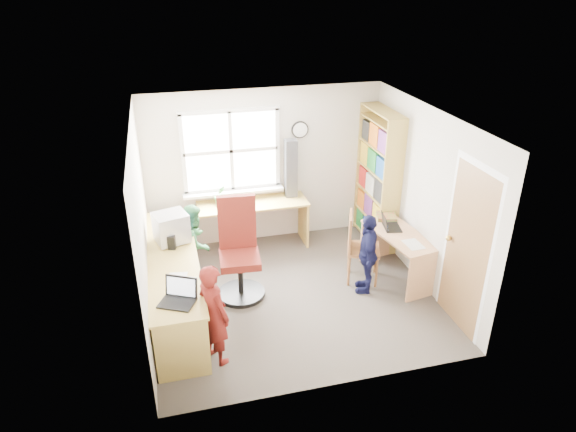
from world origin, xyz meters
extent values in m
cube|color=#403932|center=(0.00, 0.00, -0.01)|extent=(3.60, 3.40, 0.02)
cube|color=white|center=(0.00, 0.00, 2.41)|extent=(3.60, 3.40, 0.02)
cube|color=beige|center=(0.00, 1.71, 1.20)|extent=(3.60, 0.02, 2.40)
cube|color=beige|center=(0.00, -1.71, 1.20)|extent=(3.60, 0.02, 2.40)
cube|color=beige|center=(-1.81, 0.00, 1.20)|extent=(0.02, 3.40, 2.40)
cube|color=beige|center=(1.81, 0.00, 1.20)|extent=(0.02, 3.40, 2.40)
cube|color=white|center=(-0.50, 1.69, 1.50)|extent=(1.40, 0.01, 1.20)
cube|color=white|center=(-0.50, 1.68, 1.50)|extent=(1.48, 0.04, 1.28)
cube|color=olive|center=(1.79, -1.05, 1.00)|extent=(0.02, 0.82, 2.00)
sphere|color=gold|center=(1.75, -0.72, 1.00)|extent=(0.07, 0.07, 0.07)
cylinder|color=black|center=(0.55, 1.68, 1.75)|extent=(0.26, 0.03, 0.26)
cylinder|color=white|center=(0.55, 1.66, 1.75)|extent=(0.22, 0.01, 0.22)
cube|color=#D3B154|center=(-1.50, 0.10, 0.73)|extent=(0.60, 2.70, 0.03)
cube|color=#D3B154|center=(-0.25, 1.42, 0.73)|extent=(1.65, 0.56, 0.03)
cube|color=#D3B154|center=(-1.50, 0.10, 0.36)|extent=(0.56, 0.03, 0.72)
cube|color=#D3B154|center=(-1.50, -1.22, 0.36)|extent=(0.56, 0.03, 0.72)
cube|color=#D3B154|center=(-1.50, 1.42, 0.36)|extent=(0.56, 0.03, 0.72)
cube|color=#D3B154|center=(0.55, 1.42, 0.36)|extent=(0.03, 0.52, 0.72)
cube|color=#D3B154|center=(-1.50, -0.85, 0.36)|extent=(0.54, 0.45, 0.72)
cube|color=tan|center=(1.53, 0.07, 0.67)|extent=(0.74, 1.26, 0.03)
cube|color=tan|center=(1.63, -0.49, 0.33)|extent=(0.51, 0.11, 0.65)
cube|color=tan|center=(1.44, 0.63, 0.33)|extent=(0.51, 0.11, 0.65)
cube|color=#D3B154|center=(1.65, 0.68, 1.05)|extent=(0.30, 0.02, 2.10)
cube|color=#D3B154|center=(1.65, 1.68, 1.05)|extent=(0.30, 0.02, 2.10)
cube|color=#D3B154|center=(1.65, 1.18, 2.09)|extent=(0.30, 1.00, 0.02)
cube|color=#D3B154|center=(1.65, 1.18, 0.06)|extent=(0.30, 1.00, 0.02)
cube|color=#D3B154|center=(1.65, 1.18, 0.42)|extent=(0.30, 1.00, 0.02)
cube|color=#D3B154|center=(1.65, 1.18, 0.80)|extent=(0.30, 1.00, 0.02)
cube|color=#D3B154|center=(1.65, 1.18, 1.18)|extent=(0.30, 1.00, 0.02)
cube|color=#D3B154|center=(1.65, 1.18, 1.56)|extent=(0.30, 1.00, 0.02)
cube|color=#D3B154|center=(1.65, 1.18, 1.94)|extent=(0.30, 1.00, 0.02)
cube|color=red|center=(1.65, 0.88, 0.21)|extent=(0.25, 0.28, 0.27)
cube|color=#1A4F9C|center=(1.65, 1.20, 0.21)|extent=(0.25, 0.30, 0.29)
cube|color=#1F8232|center=(1.65, 1.50, 0.22)|extent=(0.25, 0.26, 0.30)
cube|color=gold|center=(1.65, 0.88, 0.58)|extent=(0.25, 0.28, 0.30)
cube|color=#733482|center=(1.65, 1.20, 0.59)|extent=(0.25, 0.30, 0.32)
cube|color=orange|center=(1.65, 1.50, 0.57)|extent=(0.25, 0.26, 0.29)
cube|color=#272727|center=(1.65, 0.88, 0.97)|extent=(0.25, 0.28, 0.32)
cube|color=silver|center=(1.65, 1.20, 0.95)|extent=(0.25, 0.30, 0.29)
cube|color=red|center=(1.65, 1.50, 0.96)|extent=(0.25, 0.26, 0.30)
cube|color=#1A4F9C|center=(1.65, 0.88, 1.33)|extent=(0.25, 0.28, 0.29)
cube|color=#1F8232|center=(1.65, 1.20, 1.34)|extent=(0.25, 0.30, 0.30)
cube|color=gold|center=(1.65, 1.50, 1.35)|extent=(0.25, 0.26, 0.32)
cube|color=#733482|center=(1.65, 0.88, 1.72)|extent=(0.25, 0.28, 0.30)
cube|color=orange|center=(1.65, 1.20, 1.73)|extent=(0.25, 0.30, 0.32)
cube|color=#272727|center=(1.65, 1.50, 1.71)|extent=(0.25, 0.26, 0.29)
cylinder|color=black|center=(-0.67, 0.15, 0.03)|extent=(0.67, 0.67, 0.06)
cylinder|color=black|center=(-0.67, 0.15, 0.29)|extent=(0.07, 0.07, 0.47)
cube|color=maroon|center=(-0.67, 0.15, 0.56)|extent=(0.55, 0.55, 0.10)
cube|color=maroon|center=(-0.65, 0.39, 0.98)|extent=(0.50, 0.13, 0.73)
cylinder|color=#935C31|center=(0.80, 0.03, 0.23)|extent=(0.05, 0.05, 0.46)
cylinder|color=#935C31|center=(1.14, -0.10, 0.23)|extent=(0.05, 0.05, 0.46)
cylinder|color=#935C31|center=(0.93, 0.38, 0.23)|extent=(0.05, 0.05, 0.46)
cylinder|color=#935C31|center=(1.27, 0.25, 0.23)|extent=(0.05, 0.05, 0.46)
cube|color=#935C31|center=(1.03, 0.14, 0.47)|extent=(0.55, 0.55, 0.04)
cube|color=#935C31|center=(0.85, 0.21, 0.74)|extent=(0.17, 0.39, 0.51)
cube|color=#B2B0B5|center=(-1.48, 0.49, 0.76)|extent=(0.35, 0.30, 0.02)
cube|color=#B2B0B5|center=(-1.48, 0.49, 0.95)|extent=(0.48, 0.45, 0.38)
cube|color=#3F72F2|center=(-1.28, 0.54, 0.95)|extent=(0.09, 0.30, 0.27)
cube|color=black|center=(-1.50, -0.91, 0.76)|extent=(0.44, 0.39, 0.02)
cube|color=black|center=(-1.44, -0.79, 0.88)|extent=(0.35, 0.22, 0.24)
cube|color=white|center=(-1.44, -0.80, 0.88)|extent=(0.30, 0.18, 0.19)
cube|color=black|center=(1.49, 0.26, 0.69)|extent=(0.27, 0.34, 0.02)
cube|color=black|center=(1.38, 0.28, 0.79)|extent=(0.11, 0.31, 0.20)
cube|color=#3F72F2|center=(1.39, 0.28, 0.79)|extent=(0.09, 0.27, 0.16)
cube|color=black|center=(-1.49, 0.30, 0.84)|extent=(0.11, 0.11, 0.18)
cube|color=black|center=(-1.52, 0.77, 0.85)|extent=(0.10, 0.10, 0.19)
cube|color=black|center=(0.37, 1.54, 1.20)|extent=(0.18, 0.16, 0.90)
cube|color=red|center=(1.54, 0.56, 0.71)|extent=(0.34, 0.34, 0.05)
cube|color=silver|center=(-1.47, -0.44, 0.75)|extent=(0.25, 0.33, 0.00)
cube|color=silver|center=(1.56, -0.24, 0.68)|extent=(0.22, 0.30, 0.00)
imported|color=#338040|center=(-0.73, 1.48, 0.90)|extent=(0.19, 0.16, 0.30)
imported|color=maroon|center=(-1.14, -0.99, 0.60)|extent=(0.47, 0.52, 1.20)
imported|color=#30783D|center=(-1.18, 0.74, 0.56)|extent=(0.58, 0.65, 1.11)
imported|color=#121338|center=(0.98, -0.12, 0.56)|extent=(0.48, 0.71, 1.12)
camera|label=1|loc=(-1.47, -5.51, 3.94)|focal=32.00mm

